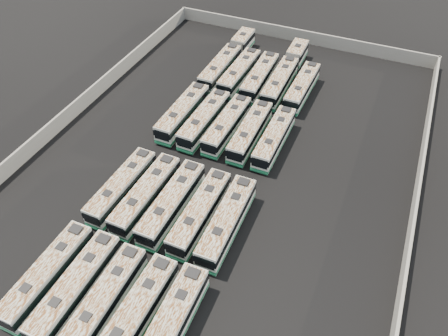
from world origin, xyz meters
TOP-DOWN VIEW (x-y plane):
  - ground at (0.00, 0.00)m, footprint 140.00×140.00m
  - perimeter_wall at (0.00, 0.00)m, footprint 45.20×73.20m
  - bus_front_far_left at (-7.99, -18.90)m, footprint 2.40×11.01m
  - bus_front_left at (-4.77, -18.94)m, footprint 2.42×11.22m
  - bus_front_center at (-1.64, -19.01)m, footprint 2.46×10.90m
  - bus_front_right at (1.59, -19.14)m, footprint 2.49×11.25m
  - bus_front_far_right at (4.78, -18.96)m, footprint 2.61×11.35m
  - bus_midfront_far_left at (-7.90, -6.67)m, footprint 2.58×10.92m
  - bus_midfront_left at (-4.79, -6.66)m, footprint 2.60×11.22m
  - bus_midfront_center at (-1.65, -6.63)m, footprint 2.48×11.32m
  - bus_midfront_right at (1.66, -6.57)m, footprint 2.38×11.09m
  - bus_midfront_far_right at (4.74, -6.59)m, footprint 2.59×11.32m
  - bus_midback_far_left at (-7.97, 8.13)m, footprint 2.51×11.32m
  - bus_midback_left at (-4.71, 7.93)m, footprint 2.63×11.18m
  - bus_midback_center at (-1.57, 8.12)m, footprint 2.55×10.92m
  - bus_midback_right at (1.65, 8.08)m, footprint 2.41×10.88m
  - bus_midback_far_right at (4.87, 8.10)m, footprint 2.30×10.79m
  - bus_back_far_left at (-7.96, 23.43)m, footprint 2.43×17.35m
  - bus_back_left at (-4.81, 20.38)m, footprint 2.64×11.23m
  - bus_back_center at (-1.59, 20.46)m, footprint 2.59×11.18m
  - bus_back_right at (1.51, 23.27)m, footprint 2.58×17.38m
  - bus_back_far_right at (4.86, 20.44)m, footprint 2.46×10.81m

SIDE VIEW (x-z plane):
  - ground at x=0.00m, z-range 0.00..0.00m
  - perimeter_wall at x=0.00m, z-range 0.00..2.20m
  - bus_back_far_right at x=4.86m, z-range 0.03..3.07m
  - bus_midback_far_right at x=4.87m, z-range 0.03..3.07m
  - bus_midback_right at x=1.65m, z-range 0.03..3.09m
  - bus_midback_center at x=-1.57m, z-range 0.03..3.09m
  - bus_midfront_far_left at x=-7.90m, z-range 0.03..3.09m
  - bus_front_center at x=-1.64m, z-range 0.03..3.10m
  - bus_front_far_left at x=-7.99m, z-range 0.03..3.13m
  - bus_midfront_right at x=1.66m, z-range 0.04..3.16m
  - bus_back_center at x=-1.59m, z-range 0.04..3.17m
  - bus_midback_left at x=-4.71m, z-range 0.04..3.17m
  - bus_back_far_left at x=-7.96m, z-range 0.03..3.18m
  - bus_back_right at x=1.51m, z-range 0.03..3.18m
  - bus_back_left at x=-4.81m, z-range 0.04..3.18m
  - bus_midfront_left at x=-4.79m, z-range 0.04..3.18m
  - bus_front_left at x=-4.77m, z-range 0.04..3.19m
  - bus_front_right at x=1.59m, z-range 0.04..3.20m
  - bus_midfront_far_right at x=4.74m, z-range 0.04..3.21m
  - bus_midback_far_left at x=-7.97m, z-range 0.04..3.22m
  - bus_midfront_center at x=-1.65m, z-range 0.04..3.22m
  - bus_front_far_right at x=4.78m, z-range 0.04..3.22m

